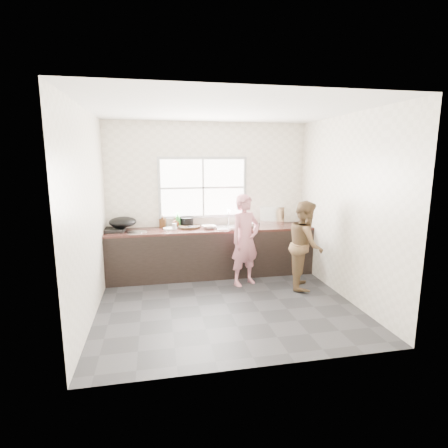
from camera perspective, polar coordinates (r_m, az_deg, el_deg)
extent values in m
cube|color=#2B2B2E|center=(5.19, 0.33, -12.89)|extent=(3.60, 3.20, 0.01)
cube|color=silver|center=(4.80, 0.36, 18.25)|extent=(3.60, 3.20, 0.01)
cube|color=silver|center=(6.38, -2.56, 4.19)|extent=(3.60, 0.01, 2.70)
cube|color=silver|center=(4.79, -21.31, 1.27)|extent=(0.01, 3.20, 2.70)
cube|color=beige|center=(5.47, 19.23, 2.49)|extent=(0.01, 3.20, 2.70)
cube|color=beige|center=(3.28, 5.98, -2.12)|extent=(3.60, 0.01, 2.70)
cube|color=black|center=(6.25, -2.05, -4.73)|extent=(3.60, 0.62, 0.82)
cube|color=#331914|center=(6.15, -2.08, -0.87)|extent=(3.60, 0.64, 0.04)
cube|color=silver|center=(6.21, 1.11, -0.51)|extent=(0.55, 0.45, 0.02)
cylinder|color=silver|center=(6.38, 0.73, 1.11)|extent=(0.02, 0.02, 0.30)
cube|color=#9EA0A5|center=(6.33, -3.46, 5.95)|extent=(1.60, 0.05, 1.10)
cube|color=white|center=(6.31, -3.42, 5.93)|extent=(1.50, 0.01, 1.00)
imported|color=#C67783|center=(5.74, 3.47, -3.11)|extent=(0.61, 0.52, 1.41)
imported|color=brown|center=(5.75, 13.14, -3.31)|extent=(0.74, 0.83, 1.42)
cylinder|color=black|center=(6.19, -5.75, -0.48)|extent=(0.45, 0.45, 0.04)
cube|color=silver|center=(6.10, -5.38, -0.41)|extent=(0.24, 0.23, 0.01)
imported|color=silver|center=(6.10, -2.48, -0.50)|extent=(0.30, 0.30, 0.06)
imported|color=silver|center=(6.24, 3.64, -0.22)|extent=(0.26, 0.26, 0.07)
imported|color=silver|center=(6.01, 1.59, -0.64)|extent=(0.23, 0.23, 0.06)
cylinder|color=black|center=(6.31, -6.07, 0.31)|extent=(0.24, 0.24, 0.16)
cylinder|color=white|center=(6.14, -8.78, -0.72)|extent=(0.32, 0.32, 0.02)
imported|color=#2E8C32|center=(6.29, -7.56, 0.69)|extent=(0.11, 0.11, 0.26)
imported|color=#3D220F|center=(6.28, -9.96, 0.39)|extent=(0.12, 0.12, 0.21)
imported|color=#4E2513|center=(6.29, -7.86, 0.28)|extent=(0.15, 0.15, 0.17)
cylinder|color=#B9BEC0|center=(6.06, -8.13, -0.41)|extent=(0.11, 0.11, 0.11)
cube|color=black|center=(6.15, -17.50, -0.93)|extent=(0.38, 0.38, 0.05)
ellipsoid|color=black|center=(6.17, -16.20, 0.32)|extent=(0.47, 0.47, 0.17)
cube|color=white|center=(6.62, 7.69, 1.51)|extent=(0.49, 0.39, 0.33)
cylinder|color=#B7BBBE|center=(5.95, -14.39, -1.34)|extent=(0.30, 0.30, 0.01)
cylinder|color=silver|center=(5.99, -13.57, -1.24)|extent=(0.27, 0.27, 0.01)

